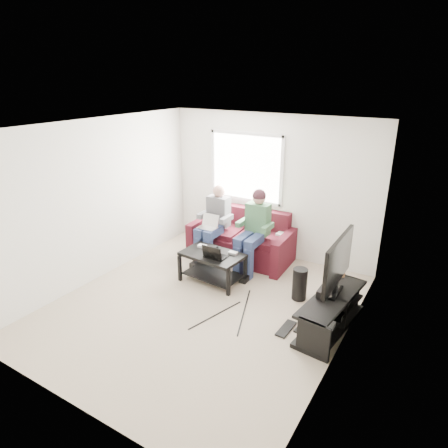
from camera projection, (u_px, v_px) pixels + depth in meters
The scene contains 26 objects.
floor at pixel (202, 306), 5.90m from camera, with size 4.50×4.50×0.00m, color #B8A78F.
ceiling at pixel (198, 127), 4.98m from camera, with size 4.50×4.50×0.00m, color white.
wall_back at pixel (270, 187), 7.24m from camera, with size 4.50×4.50×0.00m, color silver.
wall_front at pixel (61, 298), 3.64m from camera, with size 4.50×4.50×0.00m, color silver.
wall_left at pixel (98, 201), 6.41m from camera, with size 4.50×4.50×0.00m, color silver.
wall_right at pixel (347, 257), 4.47m from camera, with size 4.50×4.50×0.00m, color silver.
window at pixel (246, 167), 7.36m from camera, with size 1.48×0.04×1.28m.
sofa at pixel (242, 241), 7.38m from camera, with size 1.91×0.97×0.88m.
person_left at pixel (214, 221), 7.16m from camera, with size 0.40×0.70×1.37m.
person_right at pixel (254, 225), 6.76m from camera, with size 0.40×0.71×1.41m.
laptop_silver at pixel (208, 225), 7.01m from camera, with size 0.32×0.22×0.24m, color silver, non-canonical shape.
coffee_table at pixel (212, 261), 6.50m from camera, with size 1.03×0.68×0.49m.
laptop_black at pixel (216, 250), 6.29m from camera, with size 0.34×0.24×0.24m, color black, non-canonical shape.
controller_a at pixel (202, 246), 6.68m from camera, with size 0.14×0.09×0.04m, color silver.
controller_b at pixel (213, 247), 6.64m from camera, with size 0.14×0.09×0.04m, color black.
controller_c at pixel (233, 253), 6.43m from camera, with size 0.14×0.09×0.04m, color gray.
tv_stand at pixel (331, 314), 5.34m from camera, with size 0.59×1.47×0.47m.
tv at pixel (338, 262), 5.16m from camera, with size 0.12×1.10×0.81m.
soundbar at pixel (326, 288), 5.36m from camera, with size 0.12×0.50×0.10m, color black.
drink_cup at pixel (342, 273), 5.75m from camera, with size 0.08×0.08×0.12m, color #9C6943.
console_white at pixel (321, 324), 4.99m from camera, with size 0.30×0.22×0.06m, color silver.
console_grey at pixel (338, 299), 5.55m from camera, with size 0.34×0.26×0.08m, color gray.
console_black at pixel (330, 311), 5.27m from camera, with size 0.38×0.30×0.07m, color black.
subwoofer at pixel (300, 284), 6.02m from camera, with size 0.22×0.22×0.50m, color black.
keyboard_floor at pixel (286, 329), 5.36m from camera, with size 0.14×0.41×0.02m, color black.
end_table at pixel (282, 249), 7.19m from camera, with size 0.31×0.31×0.57m.
Camera 1 is at (2.92, -4.18, 3.22)m, focal length 32.00 mm.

